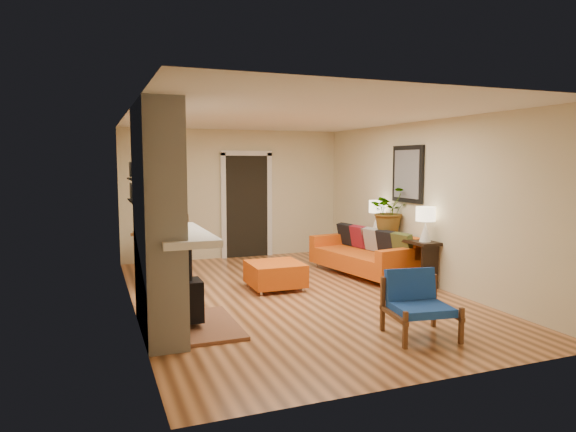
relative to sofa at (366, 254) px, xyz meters
name	(u,v)px	position (x,y,z in m)	size (l,w,h in m)	color
room_shell	(272,198)	(-1.11, 1.77, 0.89)	(6.50, 6.50, 6.50)	#D28750
fireplace	(161,225)	(-3.72, -1.87, 0.89)	(1.09, 1.68, 2.60)	white
sofa	(366,254)	(0.00, 0.00, 0.00)	(1.20, 2.17, 0.81)	silver
ottoman	(275,274)	(-1.84, -0.42, -0.12)	(0.81, 0.81, 0.41)	silver
blue_chair	(417,300)	(-1.05, -2.99, 0.04)	(0.79, 0.77, 0.73)	brown
dining_table	(167,238)	(-3.29, 0.93, 0.32)	(1.17, 1.96, 1.03)	brown
console_table	(399,244)	(0.35, -0.48, 0.22)	(0.34, 1.85, 0.72)	black
lamp_near	(426,220)	(0.35, -1.19, 0.71)	(0.30, 0.30, 0.54)	white
lamp_far	(377,212)	(0.35, 0.23, 0.71)	(0.30, 0.30, 0.54)	white
houseplant	(389,210)	(0.34, -0.18, 0.77)	(0.72, 0.62, 0.80)	#1E5919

